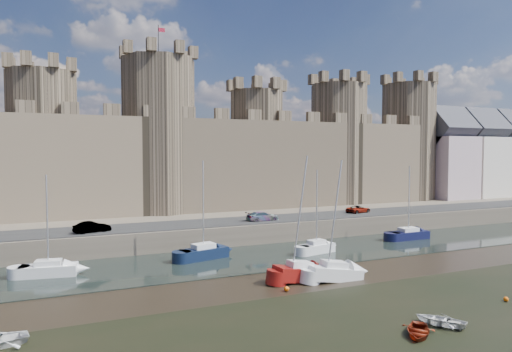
{
  "coord_description": "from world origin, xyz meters",
  "views": [
    {
      "loc": [
        -12.24,
        -21.05,
        11.53
      ],
      "look_at": [
        6.56,
        22.0,
        9.07
      ],
      "focal_mm": 32.0,
      "sensor_mm": 36.0,
      "label": 1
    }
  ],
  "objects_px": {
    "car_2": "(263,216)",
    "sailboat_0": "(48,269)",
    "car_1": "(92,227)",
    "sailboat_1": "(204,252)",
    "sailboat_2": "(316,247)",
    "car_3": "(358,209)",
    "sailboat_4": "(300,272)",
    "sailboat_3": "(408,234)",
    "sailboat_5": "(334,271)"
  },
  "relations": [
    {
      "from": "sailboat_3",
      "to": "sailboat_5",
      "type": "bearing_deg",
      "value": -148.7
    },
    {
      "from": "sailboat_3",
      "to": "car_3",
      "type": "bearing_deg",
      "value": 98.85
    },
    {
      "from": "sailboat_2",
      "to": "sailboat_3",
      "type": "xyz_separation_m",
      "value": [
        15.41,
        2.26,
        -0.02
      ]
    },
    {
      "from": "sailboat_0",
      "to": "car_3",
      "type": "bearing_deg",
      "value": 22.81
    },
    {
      "from": "sailboat_1",
      "to": "sailboat_3",
      "type": "height_order",
      "value": "sailboat_1"
    },
    {
      "from": "car_2",
      "to": "car_3",
      "type": "bearing_deg",
      "value": -86.59
    },
    {
      "from": "sailboat_0",
      "to": "car_1",
      "type": "bearing_deg",
      "value": 70.55
    },
    {
      "from": "car_3",
      "to": "sailboat_3",
      "type": "distance_m",
      "value": 9.3
    },
    {
      "from": "car_3",
      "to": "sailboat_3",
      "type": "bearing_deg",
      "value": 175.54
    },
    {
      "from": "car_1",
      "to": "sailboat_5",
      "type": "height_order",
      "value": "sailboat_5"
    },
    {
      "from": "sailboat_2",
      "to": "sailboat_4",
      "type": "height_order",
      "value": "sailboat_4"
    },
    {
      "from": "sailboat_0",
      "to": "sailboat_2",
      "type": "height_order",
      "value": "sailboat_2"
    },
    {
      "from": "sailboat_1",
      "to": "sailboat_4",
      "type": "relative_size",
      "value": 0.94
    },
    {
      "from": "sailboat_2",
      "to": "car_1",
      "type": "bearing_deg",
      "value": 146.31
    },
    {
      "from": "sailboat_1",
      "to": "sailboat_5",
      "type": "height_order",
      "value": "sailboat_5"
    },
    {
      "from": "car_3",
      "to": "sailboat_1",
      "type": "distance_m",
      "value": 28.06
    },
    {
      "from": "car_2",
      "to": "sailboat_0",
      "type": "height_order",
      "value": "sailboat_0"
    },
    {
      "from": "car_3",
      "to": "sailboat_2",
      "type": "height_order",
      "value": "sailboat_2"
    },
    {
      "from": "car_2",
      "to": "car_3",
      "type": "distance_m",
      "value": 16.27
    },
    {
      "from": "sailboat_3",
      "to": "sailboat_1",
      "type": "bearing_deg",
      "value": 179.18
    },
    {
      "from": "sailboat_2",
      "to": "sailboat_5",
      "type": "bearing_deg",
      "value": -124.43
    },
    {
      "from": "sailboat_1",
      "to": "sailboat_2",
      "type": "xyz_separation_m",
      "value": [
        12.63,
        -2.36,
        -0.05
      ]
    },
    {
      "from": "sailboat_5",
      "to": "sailboat_1",
      "type": "bearing_deg",
      "value": 127.34
    },
    {
      "from": "sailboat_0",
      "to": "sailboat_4",
      "type": "relative_size",
      "value": 0.83
    },
    {
      "from": "car_3",
      "to": "sailboat_2",
      "type": "bearing_deg",
      "value": 114.74
    },
    {
      "from": "sailboat_4",
      "to": "car_3",
      "type": "bearing_deg",
      "value": 39.28
    },
    {
      "from": "car_2",
      "to": "sailboat_0",
      "type": "relative_size",
      "value": 0.47
    },
    {
      "from": "sailboat_0",
      "to": "sailboat_2",
      "type": "relative_size",
      "value": 0.99
    },
    {
      "from": "car_1",
      "to": "car_2",
      "type": "bearing_deg",
      "value": -103.56
    },
    {
      "from": "car_1",
      "to": "sailboat_4",
      "type": "relative_size",
      "value": 0.35
    },
    {
      "from": "sailboat_2",
      "to": "sailboat_0",
      "type": "bearing_deg",
      "value": 164.86
    },
    {
      "from": "car_1",
      "to": "sailboat_1",
      "type": "bearing_deg",
      "value": -137.72
    },
    {
      "from": "car_1",
      "to": "car_2",
      "type": "height_order",
      "value": "car_1"
    },
    {
      "from": "sailboat_1",
      "to": "sailboat_3",
      "type": "bearing_deg",
      "value": -13.95
    },
    {
      "from": "car_2",
      "to": "car_3",
      "type": "xyz_separation_m",
      "value": [
        16.21,
        1.36,
        -0.08
      ]
    },
    {
      "from": "sailboat_3",
      "to": "sailboat_5",
      "type": "height_order",
      "value": "sailboat_5"
    },
    {
      "from": "car_2",
      "to": "sailboat_0",
      "type": "bearing_deg",
      "value": 106.45
    },
    {
      "from": "sailboat_1",
      "to": "sailboat_2",
      "type": "relative_size",
      "value": 1.12
    },
    {
      "from": "car_3",
      "to": "car_1",
      "type": "bearing_deg",
      "value": 78.8
    },
    {
      "from": "sailboat_1",
      "to": "sailboat_5",
      "type": "distance_m",
      "value": 14.93
    },
    {
      "from": "sailboat_2",
      "to": "car_2",
      "type": "bearing_deg",
      "value": 91.26
    },
    {
      "from": "car_1",
      "to": "sailboat_2",
      "type": "height_order",
      "value": "sailboat_2"
    },
    {
      "from": "sailboat_1",
      "to": "sailboat_2",
      "type": "height_order",
      "value": "sailboat_1"
    },
    {
      "from": "car_1",
      "to": "sailboat_0",
      "type": "relative_size",
      "value": 0.42
    },
    {
      "from": "sailboat_1",
      "to": "car_1",
      "type": "bearing_deg",
      "value": 133.24
    },
    {
      "from": "sailboat_1",
      "to": "sailboat_3",
      "type": "relative_size",
      "value": 1.1
    },
    {
      "from": "sailboat_1",
      "to": "sailboat_2",
      "type": "bearing_deg",
      "value": -24.33
    },
    {
      "from": "sailboat_0",
      "to": "sailboat_4",
      "type": "xyz_separation_m",
      "value": [
        20.69,
        -10.46,
        0.06
      ]
    },
    {
      "from": "car_1",
      "to": "car_3",
      "type": "xyz_separation_m",
      "value": [
        37.34,
        1.79,
        -0.09
      ]
    },
    {
      "from": "car_2",
      "to": "sailboat_4",
      "type": "xyz_separation_m",
      "value": [
        -4.81,
        -18.67,
        -2.33
      ]
    }
  ]
}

